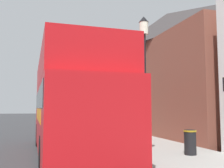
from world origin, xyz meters
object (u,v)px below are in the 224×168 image
at_px(parked_car_ahead_of_bus, 68,127).
at_px(lamp_post_second, 88,89).
at_px(lamp_post_nearest, 144,60).
at_px(litter_bin, 190,141).
at_px(tour_bus, 70,111).

xyz_separation_m(parked_car_ahead_of_bus, lamp_post_second, (1.45, 0.85, 2.56)).
relative_size(lamp_post_nearest, lamp_post_second, 1.15).
height_order(parked_car_ahead_of_bus, lamp_post_second, lamp_post_second).
distance_m(parked_car_ahead_of_bus, lamp_post_nearest, 9.60).
distance_m(parked_car_ahead_of_bus, lamp_post_second, 3.06).
distance_m(parked_car_ahead_of_bus, litter_bin, 9.48).
bearing_deg(litter_bin, tour_bus, 152.88).
bearing_deg(tour_bus, parked_car_ahead_of_bus, 83.03).
relative_size(parked_car_ahead_of_bus, litter_bin, 5.02).
height_order(tour_bus, parked_car_ahead_of_bus, tour_bus).
bearing_deg(lamp_post_second, litter_bin, -78.90).
relative_size(lamp_post_nearest, litter_bin, 5.49).
xyz_separation_m(tour_bus, litter_bin, (4.18, -2.14, -1.14)).
height_order(parked_car_ahead_of_bus, lamp_post_nearest, lamp_post_nearest).
relative_size(tour_bus, litter_bin, 10.59).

